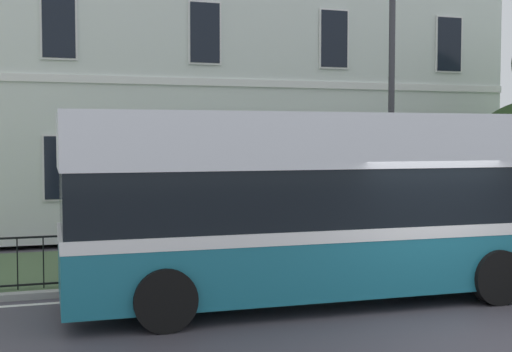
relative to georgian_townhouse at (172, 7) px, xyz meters
The scene contains 5 objects.
ground_plane 15.56m from the georgian_townhouse, 81.99° to the right, with size 60.00×56.00×0.18m.
georgian_townhouse is the anchor object (origin of this frame).
iron_verge_railing 12.04m from the georgian_townhouse, 90.00° to the right, with size 16.77×0.04×0.97m.
single_decker_bus 13.23m from the georgian_townhouse, 88.49° to the right, with size 8.82×2.63×3.29m.
street_lamp_post 10.54m from the georgian_townhouse, 71.80° to the right, with size 0.36×0.24×6.60m.
Camera 1 is at (-6.23, -8.64, 2.88)m, focal length 47.96 mm.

